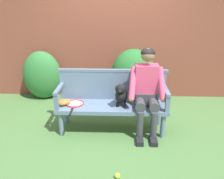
% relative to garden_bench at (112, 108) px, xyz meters
% --- Properties ---
extents(ground_plane, '(40.00, 40.00, 0.00)m').
position_rel_garden_bench_xyz_m(ground_plane, '(0.00, 0.00, -0.37)').
color(ground_plane, '#4C753D').
extents(brick_garden_fence, '(8.00, 0.30, 2.61)m').
position_rel_garden_bench_xyz_m(brick_garden_fence, '(0.00, 1.60, 0.93)').
color(brick_garden_fence, brown).
rests_on(brick_garden_fence, ground).
extents(hedge_bush_far_right, '(0.78, 0.50, 0.99)m').
position_rel_garden_bench_xyz_m(hedge_bush_far_right, '(-1.48, 1.26, 0.12)').
color(hedge_bush_far_right, '#337538').
rests_on(hedge_bush_far_right, ground).
extents(hedge_bush_mid_right, '(0.88, 0.78, 1.06)m').
position_rel_garden_bench_xyz_m(hedge_bush_mid_right, '(0.38, 1.24, 0.15)').
color(hedge_bush_mid_right, '#286B2D').
rests_on(hedge_bush_mid_right, ground).
extents(garden_bench, '(1.69, 0.53, 0.43)m').
position_rel_garden_bench_xyz_m(garden_bench, '(0.00, 0.00, 0.00)').
color(garden_bench, slate).
rests_on(garden_bench, ground).
extents(bench_backrest, '(1.73, 0.06, 0.50)m').
position_rel_garden_bench_xyz_m(bench_backrest, '(0.00, 0.23, 0.31)').
color(bench_backrest, slate).
rests_on(bench_backrest, garden_bench).
extents(bench_armrest_left_end, '(0.06, 0.53, 0.28)m').
position_rel_garden_bench_xyz_m(bench_armrest_left_end, '(-0.80, -0.09, 0.26)').
color(bench_armrest_left_end, slate).
rests_on(bench_armrest_left_end, garden_bench).
extents(bench_armrest_right_end, '(0.06, 0.53, 0.28)m').
position_rel_garden_bench_xyz_m(bench_armrest_right_end, '(0.80, -0.09, 0.26)').
color(bench_armrest_right_end, slate).
rests_on(bench_armrest_right_end, garden_bench).
extents(person_seated, '(0.56, 0.66, 1.30)m').
position_rel_garden_bench_xyz_m(person_seated, '(0.52, -0.01, 0.33)').
color(person_seated, black).
rests_on(person_seated, ground).
extents(dog_on_bench, '(0.21, 0.38, 0.38)m').
position_rel_garden_bench_xyz_m(dog_on_bench, '(0.14, -0.03, 0.24)').
color(dog_on_bench, black).
rests_on(dog_on_bench, garden_bench).
extents(tennis_racket, '(0.30, 0.56, 0.03)m').
position_rel_garden_bench_xyz_m(tennis_racket, '(-0.58, -0.02, 0.07)').
color(tennis_racket, red).
rests_on(tennis_racket, garden_bench).
extents(baseball_glove, '(0.27, 0.26, 0.09)m').
position_rel_garden_bench_xyz_m(baseball_glove, '(-0.75, -0.04, 0.10)').
color(baseball_glove, '#9E6B2D').
rests_on(baseball_glove, garden_bench).
extents(tennis_ball, '(0.07, 0.07, 0.07)m').
position_rel_garden_bench_xyz_m(tennis_ball, '(0.11, -1.12, -0.34)').
color(tennis_ball, '#CCDB33').
rests_on(tennis_ball, ground).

